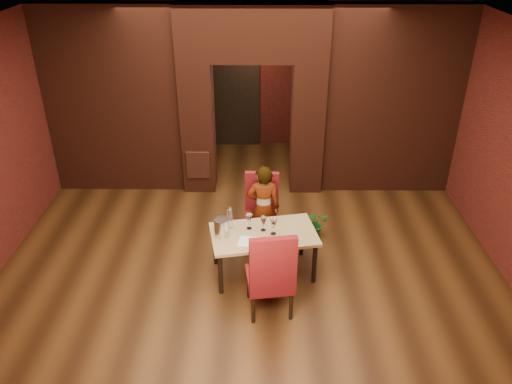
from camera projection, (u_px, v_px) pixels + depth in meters
floor at (251, 248)px, 7.48m from camera, size 8.00×8.00×0.00m
ceiling at (249, 27)px, 5.93m from camera, size 7.00×8.00×0.04m
wall_back at (254, 70)px, 10.20m from camera, size 7.00×0.04×3.20m
wall_right at (511, 152)px, 6.67m from camera, size 0.04×8.00×3.20m
pillar_left at (198, 127)px, 8.68m from camera, size 0.55×0.55×2.30m
pillar_right at (307, 127)px, 8.66m from camera, size 0.55×0.55×2.30m
lintel at (252, 32)px, 7.90m from camera, size 2.45×0.55×0.90m
wing_wall_left at (114, 102)px, 8.48m from camera, size 2.28×0.35×3.20m
wing_wall_right at (392, 103)px, 8.43m from camera, size 2.28×0.35×3.20m
vent_panel at (198, 165)px, 8.71m from camera, size 0.40×0.03×0.50m
rear_door at (235, 97)px, 10.42m from camera, size 0.90×0.08×2.10m
rear_door_frame at (235, 98)px, 10.39m from camera, size 1.02×0.04×2.22m
dining_table at (264, 253)px, 6.81m from camera, size 1.52×1.03×0.66m
chair_far at (261, 212)px, 7.32m from camera, size 0.53×0.53×1.10m
chair_near at (270, 269)px, 6.04m from camera, size 0.62×0.62×1.21m
person_seated at (263, 208)px, 7.21m from camera, size 0.49×0.33×1.34m
wine_glass_a at (249, 222)px, 6.70m from camera, size 0.09×0.09×0.22m
wine_glass_b at (263, 224)px, 6.66m from camera, size 0.08×0.08×0.21m
wine_glass_c at (273, 227)px, 6.58m from camera, size 0.09×0.09×0.22m
tasting_sheet at (251, 242)px, 6.47m from camera, size 0.36×0.29×0.00m
wine_bucket at (222, 227)px, 6.55m from camera, size 0.20×0.20×0.24m
water_bottle at (230, 217)px, 6.70m from camera, size 0.07×0.07×0.31m
potted_plant at (315, 223)px, 7.69m from camera, size 0.44×0.40×0.43m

